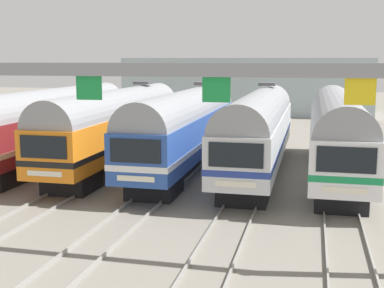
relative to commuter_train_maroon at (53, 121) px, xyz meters
The scene contains 9 objects.
ground_plane 9.11m from the commuter_train_maroon, ahead, with size 160.00×160.00×0.00m, color gray.
track_bed 19.28m from the commuter_train_maroon, 62.89° to the left, with size 18.92×70.00×0.15m.
commuter_train_maroon is the anchor object (origin of this frame).
commuter_train_orange 4.35m from the commuter_train_maroon, ahead, with size 2.88×18.06×5.05m.
commuter_train_blue 8.71m from the commuter_train_maroon, ahead, with size 2.88×18.06×5.05m.
commuter_train_silver 13.06m from the commuter_train_maroon, ahead, with size 2.88×18.06×5.05m.
commuter_train_white 17.41m from the commuter_train_maroon, ahead, with size 2.88×18.06×4.77m.
catenary_gantry 16.27m from the commuter_train_maroon, 57.17° to the right, with size 22.65×0.44×6.97m.
maintenance_building 35.48m from the commuter_train_maroon, 76.89° to the left, with size 29.43×10.00×6.73m, color #9EB2B7.
Camera 1 is at (7.34, -29.59, 6.58)m, focal length 48.09 mm.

